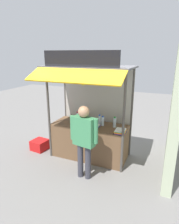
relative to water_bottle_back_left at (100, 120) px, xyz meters
name	(u,v)px	position (x,y,z in m)	size (l,w,h in m)	color
ground_plane	(89,156)	(-0.22, -0.15, -1.05)	(20.00, 20.00, 0.00)	slate
stall_counter	(89,141)	(-0.22, -0.15, -0.59)	(1.98, 0.79, 0.93)	brown
stall_structure	(91,95)	(-0.22, -0.03, 0.65)	(2.18, 1.62, 2.80)	#4C4742
water_bottle_back_left	(100,120)	(0.00, 0.00, 0.00)	(0.07, 0.07, 0.26)	silver
water_bottle_mid_right	(103,121)	(0.12, -0.09, 0.00)	(0.07, 0.07, 0.27)	silver
water_bottle_front_left	(115,122)	(0.43, -0.07, 0.01)	(0.08, 0.08, 0.28)	silver
water_bottle_center	(84,118)	(-0.45, -0.04, 0.01)	(0.08, 0.08, 0.28)	silver
water_bottle_right	(77,117)	(-0.64, -0.02, 0.00)	(0.08, 0.08, 0.27)	silver
magazine_stack_mid_left	(120,132)	(0.67, -0.40, -0.08)	(0.26, 0.33, 0.09)	black
magazine_stack_rear_center	(83,123)	(-0.37, -0.23, -0.08)	(0.26, 0.27, 0.08)	white
magazine_stack_far_right	(95,126)	(-0.03, -0.25, -0.10)	(0.23, 0.28, 0.05)	yellow
banana_bunch_inner_left	(54,80)	(-0.94, -0.65, 1.09)	(0.09, 0.09, 0.26)	#332D23
banana_bunch_inner_right	(111,82)	(0.49, -0.65, 1.10)	(0.08, 0.08, 0.23)	#332D23
banana_bunch_leftmost	(83,83)	(-0.17, -0.65, 1.06)	(0.09, 0.10, 0.28)	#332D23
vendor_person	(84,136)	(0.04, -1.08, -0.03)	(0.64, 0.28, 1.70)	#383842
plastic_crate	(40,145)	(-1.74, -0.36, -0.91)	(0.42, 0.42, 0.29)	red
neighbour_wall	(175,111)	(1.80, 0.15, 0.40)	(0.20, 2.40, 2.91)	#B4C19E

